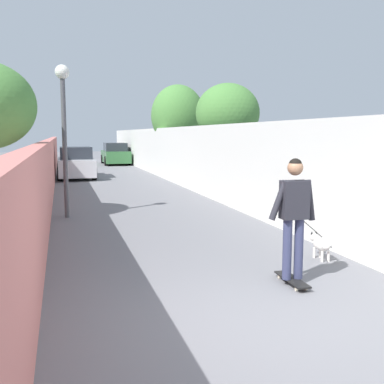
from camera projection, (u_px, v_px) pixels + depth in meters
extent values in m
plane|color=slate|center=(119.00, 188.00, 18.45)|extent=(80.00, 80.00, 0.00)
cube|color=#CC726B|center=(48.00, 169.00, 15.68)|extent=(48.00, 0.30, 1.94)
cube|color=silver|center=(197.00, 159.00, 17.12)|extent=(48.00, 0.30, 2.45)
cylinder|color=#473523|center=(227.00, 160.00, 18.53)|extent=(0.26, 0.26, 2.23)
ellipsoid|color=#4C843D|center=(228.00, 113.00, 18.29)|extent=(2.58, 2.58, 2.38)
cylinder|color=brown|center=(178.00, 154.00, 24.10)|extent=(0.19, 0.19, 2.26)
ellipsoid|color=#4C843D|center=(178.00, 116.00, 23.85)|extent=(2.82, 2.82, 3.24)
cylinder|color=#4C4C51|center=(65.00, 149.00, 11.62)|extent=(0.12, 0.12, 3.55)
sphere|color=silver|center=(62.00, 72.00, 11.38)|extent=(0.36, 0.36, 0.36)
cube|color=black|center=(292.00, 279.00, 6.56)|extent=(0.81, 0.23, 0.02)
cylinder|color=beige|center=(279.00, 277.00, 6.81)|extent=(0.06, 0.03, 0.06)
cylinder|color=beige|center=(288.00, 276.00, 6.85)|extent=(0.06, 0.03, 0.06)
cylinder|color=beige|center=(296.00, 289.00, 6.28)|extent=(0.06, 0.03, 0.06)
cylinder|color=beige|center=(306.00, 288.00, 6.31)|extent=(0.06, 0.03, 0.06)
cylinder|color=#333859|center=(287.00, 249.00, 6.48)|extent=(0.14, 0.14, 0.88)
cylinder|color=#333859|center=(299.00, 249.00, 6.52)|extent=(0.14, 0.14, 0.88)
cube|color=#26262D|center=(294.00, 200.00, 6.41)|extent=(0.24, 0.39, 0.55)
cylinder|color=#26262D|center=(279.00, 200.00, 6.35)|extent=(0.10, 0.29, 0.58)
cylinder|color=#26262D|center=(310.00, 200.00, 6.47)|extent=(0.10, 0.18, 0.59)
sphere|color=#9E7051|center=(295.00, 168.00, 6.35)|extent=(0.22, 0.22, 0.22)
sphere|color=black|center=(295.00, 165.00, 6.35)|extent=(0.19, 0.19, 0.19)
ellipsoid|color=white|center=(322.00, 244.00, 7.82)|extent=(0.44, 0.24, 0.22)
sphere|color=white|center=(314.00, 237.00, 8.07)|extent=(0.15, 0.15, 0.15)
cone|color=black|center=(312.00, 233.00, 8.05)|extent=(0.05, 0.05, 0.06)
cone|color=black|center=(316.00, 233.00, 8.07)|extent=(0.05, 0.05, 0.06)
cylinder|color=white|center=(314.00, 253.00, 7.96)|extent=(0.04, 0.04, 0.18)
cylinder|color=white|center=(320.00, 252.00, 7.98)|extent=(0.04, 0.04, 0.18)
cylinder|color=white|center=(322.00, 257.00, 7.69)|extent=(0.04, 0.04, 0.18)
cylinder|color=white|center=(328.00, 256.00, 7.72)|extent=(0.04, 0.04, 0.18)
cylinder|color=white|center=(330.00, 244.00, 7.55)|extent=(0.14, 0.04, 0.13)
cylinder|color=black|center=(309.00, 226.00, 7.12)|extent=(1.04, 1.13, 0.66)
cube|color=silver|center=(76.00, 167.00, 22.52)|extent=(4.25, 1.70, 0.80)
cube|color=#262B33|center=(76.00, 153.00, 22.43)|extent=(2.21, 1.50, 0.60)
cylinder|color=black|center=(60.00, 170.00, 23.59)|extent=(0.64, 0.22, 0.64)
cylinder|color=black|center=(91.00, 169.00, 24.02)|extent=(0.64, 0.22, 0.64)
cylinder|color=black|center=(60.00, 174.00, 21.08)|extent=(0.64, 0.22, 0.64)
cylinder|color=black|center=(94.00, 173.00, 21.51)|extent=(0.64, 0.22, 0.64)
cube|color=#336B38|center=(115.00, 156.00, 32.68)|extent=(4.31, 1.70, 0.80)
cube|color=#262B33|center=(115.00, 147.00, 32.59)|extent=(2.24, 1.50, 0.60)
cylinder|color=black|center=(103.00, 159.00, 33.77)|extent=(0.64, 0.22, 0.64)
cylinder|color=black|center=(124.00, 159.00, 34.20)|extent=(0.64, 0.22, 0.64)
cylinder|color=black|center=(106.00, 161.00, 31.22)|extent=(0.64, 0.22, 0.64)
cylinder|color=black|center=(129.00, 161.00, 31.65)|extent=(0.64, 0.22, 0.64)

